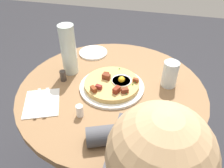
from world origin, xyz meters
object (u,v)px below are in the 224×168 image
Objects in this scene: water_bottle at (68,50)px; salt_shaker at (80,111)px; dining_table at (112,115)px; fork at (37,103)px; breakfast_pizza at (113,83)px; water_glass at (170,74)px; pizza_plate at (112,86)px; bread_plate at (93,53)px; knife at (46,102)px; pepper_shaker at (63,76)px.

salt_shaker is (0.27, 0.15, -0.10)m from water_bottle.
fork is (0.18, -0.27, 0.18)m from dining_table.
water_glass reaches higher than breakfast_pizza.
pizza_plate is 0.02m from breakfast_pizza.
bread_plate is at bearing 144.75° from fork.
bread_plate is at bearing -146.84° from pizza_plate.
dining_table is 0.35m from water_glass.
knife is at bearing -8.77° from bread_plate.
water_glass is 0.50× the size of water_bottle.
breakfast_pizza is 1.01× the size of water_bottle.
knife is at bearing -101.75° from salt_shaker.
pizza_plate is at bearing 158.50° from salt_shaker.
dining_table is 3.43× the size of breakfast_pizza.
dining_table is at bearing -71.17° from water_glass.
knife reaches higher than dining_table.
pizza_plate is 5.50× the size of pepper_shaker.
fork is at bearing -63.43° from water_glass.
fork is 0.28m from water_bottle.
pepper_shaker is (0.00, -0.24, 0.00)m from breakfast_pizza.
bread_plate is (-0.27, -0.17, 0.18)m from dining_table.
bread_plate is (-0.27, -0.17, -0.00)m from pizza_plate.
dining_table is 0.38m from water_bottle.
knife is at bearing -2.57° from pepper_shaker.
fork is 1.49× the size of water_glass.
breakfast_pizza is 0.33m from fork.
water_glass is (-0.08, 0.24, 0.05)m from pizza_plate.
bread_plate reaches higher than fork.
water_glass is at bearing 130.81° from salt_shaker.
bread_plate is 0.87× the size of fork.
pizza_plate is 0.33m from fork.
bread_plate is (-0.27, -0.18, -0.02)m from breakfast_pizza.
breakfast_pizza reaches higher than salt_shaker.
pizza_plate is 0.24m from pepper_shaker.
dining_table is at bearing -46.39° from breakfast_pizza.
water_glass reaches higher than dining_table.
breakfast_pizza is 1.57× the size of bread_plate.
breakfast_pizza is 1.36× the size of fork.
breakfast_pizza is 0.32m from bread_plate.
fork is (0.45, -0.10, 0.00)m from bread_plate.
fork is at bearing -90.00° from knife.
breakfast_pizza is at bearing 157.50° from salt_shaker.
bread_plate reaches higher than dining_table.
bread_plate is 0.48m from salt_shaker.
salt_shaker is at bearing 38.32° from pepper_shaker.
water_bottle is at bearing -151.58° from salt_shaker.
fork is 3.42× the size of pepper_shaker.
water_glass reaches higher than bread_plate.
water_bottle is at bearing -108.73° from dining_table.
water_bottle is (-0.07, -0.23, 0.10)m from breakfast_pizza.
pepper_shaker is (0.08, -0.01, -0.10)m from water_bottle.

